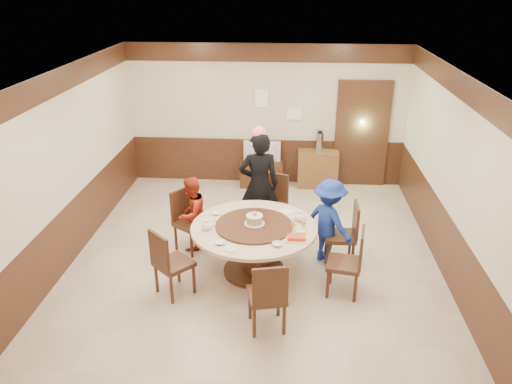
# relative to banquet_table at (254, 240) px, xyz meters

# --- Properties ---
(room) EXTENTS (6.00, 6.04, 2.84)m
(room) POSITION_rel_banquet_table_xyz_m (-0.01, 0.54, 0.55)
(room) COLOR beige
(room) RESTS_ON ground
(banquet_table) EXTENTS (1.77, 1.77, 0.78)m
(banquet_table) POSITION_rel_banquet_table_xyz_m (0.00, 0.00, 0.00)
(banquet_table) COLOR #3C2012
(banquet_table) RESTS_ON ground
(chair_0) EXTENTS (0.45, 0.44, 0.97)m
(chair_0) POSITION_rel_banquet_table_xyz_m (1.27, 0.35, -0.23)
(chair_0) COLOR #3C2012
(chair_0) RESTS_ON ground
(chair_1) EXTENTS (0.57, 0.58, 0.97)m
(chair_1) POSITION_rel_banquet_table_xyz_m (0.20, 1.31, -0.23)
(chair_1) COLOR #3C2012
(chair_1) RESTS_ON ground
(chair_2) EXTENTS (0.62, 0.62, 0.97)m
(chair_2) POSITION_rel_banquet_table_xyz_m (-1.04, 0.61, -0.23)
(chair_2) COLOR #3C2012
(chair_2) RESTS_ON ground
(chair_3) EXTENTS (0.62, 0.62, 0.97)m
(chair_3) POSITION_rel_banquet_table_xyz_m (-1.04, -0.59, -0.23)
(chair_3) COLOR #3C2012
(chair_3) RESTS_ON ground
(chair_4) EXTENTS (0.53, 0.53, 0.97)m
(chair_4) POSITION_rel_banquet_table_xyz_m (0.25, -1.23, -0.23)
(chair_4) COLOR #3C2012
(chair_4) RESTS_ON ground
(chair_5) EXTENTS (0.52, 0.51, 0.97)m
(chair_5) POSITION_rel_banquet_table_xyz_m (1.26, -0.42, -0.23)
(chair_5) COLOR #3C2012
(chair_5) RESTS_ON ground
(person_standing) EXTENTS (0.71, 0.53, 1.77)m
(person_standing) POSITION_rel_banquet_table_xyz_m (-0.01, 1.16, 0.35)
(person_standing) COLOR black
(person_standing) RESTS_ON ground
(person_red) EXTENTS (0.64, 0.71, 1.19)m
(person_red) POSITION_rel_banquet_table_xyz_m (-1.02, 0.65, 0.06)
(person_red) COLOR #A22915
(person_red) RESTS_ON ground
(person_blue) EXTENTS (0.94, 0.95, 1.31)m
(person_blue) POSITION_rel_banquet_table_xyz_m (1.08, 0.40, 0.12)
(person_blue) COLOR navy
(person_blue) RESTS_ON ground
(birthday_cake) EXTENTS (0.29, 0.29, 0.20)m
(birthday_cake) POSITION_rel_banquet_table_xyz_m (0.01, 0.02, 0.31)
(birthday_cake) COLOR white
(birthday_cake) RESTS_ON banquet_table
(teapot_left) EXTENTS (0.17, 0.15, 0.13)m
(teapot_left) POSITION_rel_banquet_table_xyz_m (-0.64, -0.14, 0.28)
(teapot_left) COLOR white
(teapot_left) RESTS_ON banquet_table
(teapot_right) EXTENTS (0.17, 0.15, 0.13)m
(teapot_right) POSITION_rel_banquet_table_xyz_m (0.63, 0.22, 0.28)
(teapot_right) COLOR white
(teapot_right) RESTS_ON banquet_table
(bowl_0) EXTENTS (0.14, 0.14, 0.03)m
(bowl_0) POSITION_rel_banquet_table_xyz_m (-0.58, 0.34, 0.23)
(bowl_0) COLOR white
(bowl_0) RESTS_ON banquet_table
(bowl_1) EXTENTS (0.14, 0.14, 0.04)m
(bowl_1) POSITION_rel_banquet_table_xyz_m (0.34, -0.52, 0.24)
(bowl_1) COLOR white
(bowl_1) RESTS_ON banquet_table
(bowl_2) EXTENTS (0.14, 0.14, 0.03)m
(bowl_2) POSITION_rel_banquet_table_xyz_m (-0.40, -0.53, 0.23)
(bowl_2) COLOR white
(bowl_2) RESTS_ON banquet_table
(bowl_3) EXTENTS (0.15, 0.15, 0.05)m
(bowl_3) POSITION_rel_banquet_table_xyz_m (0.64, -0.15, 0.24)
(bowl_3) COLOR white
(bowl_3) RESTS_ON banquet_table
(saucer_near) EXTENTS (0.18, 0.18, 0.01)m
(saucer_near) POSITION_rel_banquet_table_xyz_m (-0.25, -0.65, 0.22)
(saucer_near) COLOR white
(saucer_near) RESTS_ON banquet_table
(saucer_far) EXTENTS (0.18, 0.18, 0.01)m
(saucer_far) POSITION_rel_banquet_table_xyz_m (0.45, 0.50, 0.22)
(saucer_far) COLOR white
(saucer_far) RESTS_ON banquet_table
(shrimp_platter) EXTENTS (0.30, 0.20, 0.06)m
(shrimp_platter) POSITION_rel_banquet_table_xyz_m (0.59, -0.35, 0.24)
(shrimp_platter) COLOR white
(shrimp_platter) RESTS_ON banquet_table
(bottle_0) EXTENTS (0.06, 0.06, 0.16)m
(bottle_0) POSITION_rel_banquet_table_xyz_m (0.54, -0.05, 0.30)
(bottle_0) COLOR silver
(bottle_0) RESTS_ON banquet_table
(bottle_1) EXTENTS (0.06, 0.06, 0.16)m
(bottle_1) POSITION_rel_banquet_table_xyz_m (0.69, 0.01, 0.30)
(bottle_1) COLOR silver
(bottle_1) RESTS_ON banquet_table
(tv_stand) EXTENTS (0.85, 0.45, 0.50)m
(tv_stand) POSITION_rel_banquet_table_xyz_m (-0.09, 3.28, -0.28)
(tv_stand) COLOR #3C2012
(tv_stand) RESTS_ON ground
(television) EXTENTS (0.74, 0.11, 0.43)m
(television) POSITION_rel_banquet_table_xyz_m (-0.09, 3.28, 0.18)
(television) COLOR #959597
(television) RESTS_ON tv_stand
(side_cabinet) EXTENTS (0.80, 0.40, 0.75)m
(side_cabinet) POSITION_rel_banquet_table_xyz_m (1.04, 3.31, -0.16)
(side_cabinet) COLOR brown
(side_cabinet) RESTS_ON ground
(thermos) EXTENTS (0.15, 0.15, 0.38)m
(thermos) POSITION_rel_banquet_table_xyz_m (1.05, 3.31, 0.41)
(thermos) COLOR silver
(thermos) RESTS_ON side_cabinet
(notice_left) EXTENTS (0.25, 0.00, 0.35)m
(notice_left) POSITION_rel_banquet_table_xyz_m (-0.12, 3.48, 1.22)
(notice_left) COLOR white
(notice_left) RESTS_ON room
(notice_right) EXTENTS (0.30, 0.00, 0.22)m
(notice_right) POSITION_rel_banquet_table_xyz_m (0.53, 3.48, 0.92)
(notice_right) COLOR white
(notice_right) RESTS_ON room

